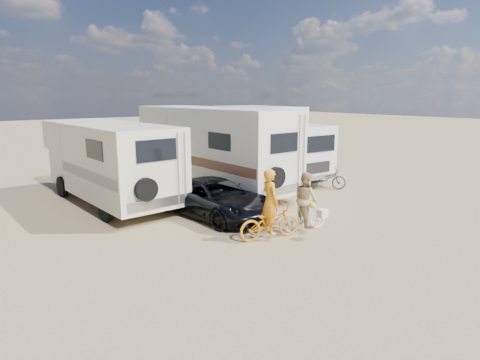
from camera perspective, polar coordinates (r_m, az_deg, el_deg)
ground at (r=13.78m, az=11.39°, el=-6.21°), size 140.00×140.00×0.00m
rv_main at (r=18.35m, az=-3.90°, el=4.40°), size 3.03×9.12×3.69m
rv_left at (r=16.75m, az=-17.95°, el=2.21°), size 3.20×7.81×3.15m
box_truck at (r=20.72m, az=4.28°, el=5.20°), size 2.83×6.82×3.66m
dark_suv at (r=14.32m, az=-3.52°, el=-2.55°), size 2.82×5.01×1.32m
bike_man at (r=12.13m, az=4.22°, el=-5.93°), size 2.06×1.06×1.03m
bike_woman at (r=12.96m, az=9.20°, el=-5.06°), size 1.65×0.71×0.96m
rider_man at (r=12.00m, az=4.25°, el=-3.87°), size 0.59×0.78×1.94m
rider_woman at (r=12.85m, az=9.25°, el=-3.45°), size 0.78×0.93×1.72m
bike_parked at (r=18.73m, az=11.94°, el=0.14°), size 1.93×1.62×0.99m
cooler at (r=15.43m, az=-2.73°, el=-3.19°), size 0.61×0.50×0.43m
crate at (r=17.29m, az=5.89°, el=-1.69°), size 0.55×0.55×0.38m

